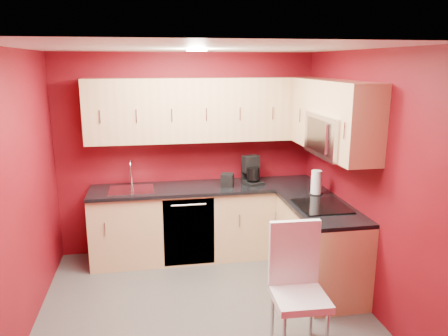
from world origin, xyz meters
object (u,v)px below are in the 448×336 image
object	(u,v)px
microwave	(336,135)
dining_chair	(300,291)
sink	(131,186)
coffee_maker	(253,170)
paper_towel	(316,182)
napkin_holder	(227,180)

from	to	relation	value
microwave	dining_chair	xyz separation A→B (m)	(-0.69, -1.00, -1.12)
sink	coffee_maker	xyz separation A→B (m)	(1.48, -0.01, 0.14)
paper_towel	dining_chair	distance (m)	1.66
paper_towel	dining_chair	world-z (taller)	paper_towel
coffee_maker	dining_chair	world-z (taller)	coffee_maker
sink	napkin_holder	world-z (taller)	sink
paper_towel	dining_chair	xyz separation A→B (m)	(-0.68, -1.43, -0.51)
napkin_holder	dining_chair	bearing A→B (deg)	-82.56
dining_chair	paper_towel	bearing A→B (deg)	66.57
microwave	napkin_holder	distance (m)	1.49
sink	microwave	bearing A→B (deg)	-25.60
microwave	paper_towel	bearing A→B (deg)	91.29
coffee_maker	paper_towel	bearing A→B (deg)	-58.29
sink	napkin_holder	distance (m)	1.15
microwave	dining_chair	size ratio (longest dim) A/B	0.70
paper_towel	napkin_holder	bearing A→B (deg)	151.85
microwave	coffee_maker	xyz separation A→B (m)	(-0.61, 0.99, -0.58)
sink	coffee_maker	distance (m)	1.49
microwave	coffee_maker	distance (m)	1.30
microwave	coffee_maker	world-z (taller)	microwave
microwave	sink	xyz separation A→B (m)	(-2.09, 1.00, -0.72)
microwave	sink	size ratio (longest dim) A/B	1.46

